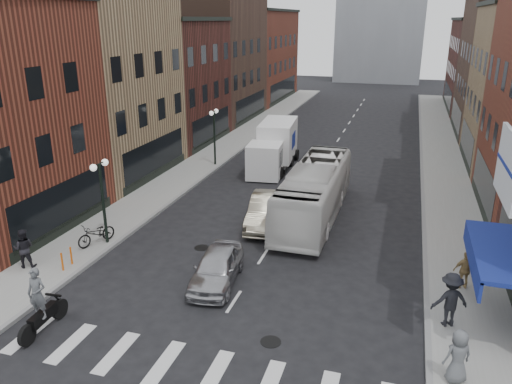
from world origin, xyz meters
TOP-DOWN VIEW (x-y plane):
  - ground at (0.00, 0.00)m, footprint 160.00×160.00m
  - sidewalk_left at (-8.50, 22.00)m, footprint 3.00×74.00m
  - sidewalk_right at (8.50, 22.00)m, footprint 3.00×74.00m
  - curb_left at (-7.00, 22.00)m, footprint 0.20×74.00m
  - curb_right at (7.00, 22.00)m, footprint 0.20×74.00m
  - crosswalk_stripes at (0.00, -3.00)m, footprint 12.00×2.20m
  - bldg_left_mid_a at (-14.99, 14.00)m, footprint 10.30×10.20m
  - bldg_left_mid_b at (-14.99, 24.00)m, footprint 10.30×10.20m
  - bldg_left_far_a at (-14.99, 35.00)m, footprint 10.30×12.20m
  - bldg_left_far_b at (-14.99, 49.00)m, footprint 10.30×16.20m
  - bldg_right_far_b at (14.99, 49.00)m, footprint 10.30×16.20m
  - awning_blue at (8.93, 2.50)m, footprint 1.80×5.00m
  - billboard_sign at (8.59, 0.50)m, footprint 1.52×3.00m
  - streetlamp_near at (-7.40, 4.00)m, footprint 0.32×1.22m
  - streetlamp_far at (-7.40, 18.00)m, footprint 0.32×1.22m
  - bike_rack at (-7.60, 1.30)m, footprint 0.08×0.68m
  - box_truck at (-3.15, 18.71)m, footprint 2.74×7.60m
  - motorcycle_rider at (-5.59, -2.72)m, footprint 0.70×2.39m
  - transit_bus at (1.30, 10.33)m, footprint 2.52×10.57m
  - sedan_left_near at (-1.13, 2.16)m, footprint 2.13×4.28m
  - sedan_left_far at (-0.80, 8.56)m, footprint 2.29×5.04m
  - parked_bicycle at (-7.74, 3.71)m, footprint 1.37×2.07m
  - ped_left_solo at (-9.32, 0.84)m, footprint 0.96×0.79m
  - ped_right_a at (7.63, 1.53)m, footprint 1.41×1.06m
  - ped_right_b at (8.36, 4.38)m, footprint 0.98×0.64m
  - ped_right_c at (7.69, -1.39)m, footprint 0.97×0.85m

SIDE VIEW (x-z plane):
  - ground at x=0.00m, z-range 0.00..0.00m
  - curb_left at x=-7.00m, z-range -0.08..0.08m
  - curb_right at x=7.00m, z-range -0.08..0.08m
  - crosswalk_stripes at x=0.00m, z-range -0.01..0.01m
  - sidewalk_left at x=-8.50m, z-range 0.00..0.15m
  - sidewalk_right at x=8.50m, z-range 0.00..0.15m
  - bike_rack at x=-7.60m, z-range 0.15..0.95m
  - parked_bicycle at x=-7.74m, z-range 0.15..1.18m
  - sedan_left_near at x=-1.13m, z-range 0.00..1.40m
  - sedan_left_far at x=-0.80m, z-range 0.00..1.60m
  - ped_right_b at x=8.36m, z-range 0.15..1.69m
  - ped_right_c at x=7.69m, z-range 0.15..1.83m
  - ped_left_solo at x=-9.32m, z-range 0.15..1.87m
  - ped_right_a at x=7.63m, z-range 0.15..2.11m
  - motorcycle_rider at x=-5.59m, z-range -0.08..2.36m
  - transit_bus at x=1.30m, z-range 0.00..2.94m
  - box_truck at x=-3.15m, z-range -0.02..3.21m
  - awning_blue at x=8.93m, z-range 2.24..3.02m
  - streetlamp_near at x=-7.40m, z-range 0.86..4.97m
  - streetlamp_far at x=-7.40m, z-range 0.86..4.97m
  - bldg_right_far_b at x=14.99m, z-range 0.00..10.30m
  - bldg_left_mid_b at x=-14.99m, z-range 0.00..10.30m
  - bldg_left_far_b at x=-14.99m, z-range 0.00..11.30m
  - billboard_sign at x=8.59m, z-range 4.28..7.98m
  - bldg_left_mid_a at x=-14.99m, z-range 0.00..12.30m
  - bldg_left_far_a at x=-14.99m, z-range 0.00..13.30m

